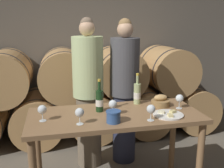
# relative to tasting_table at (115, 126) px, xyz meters

# --- Properties ---
(stone_wall_back) EXTENTS (10.00, 0.12, 3.20)m
(stone_wall_back) POSITION_rel_tasting_table_xyz_m (0.00, 2.07, 0.84)
(stone_wall_back) COLOR #60594F
(stone_wall_back) RESTS_ON ground_plane
(barrel_stack) EXTENTS (3.90, 0.87, 1.34)m
(barrel_stack) POSITION_rel_tasting_table_xyz_m (0.00, 1.52, -0.13)
(barrel_stack) COLOR tan
(barrel_stack) RESTS_ON ground_plane
(tasting_table) EXTENTS (1.59, 0.69, 0.89)m
(tasting_table) POSITION_rel_tasting_table_xyz_m (0.00, 0.00, 0.00)
(tasting_table) COLOR olive
(tasting_table) RESTS_ON ground_plane
(person_left) EXTENTS (0.35, 0.35, 1.76)m
(person_left) POSITION_rel_tasting_table_xyz_m (-0.16, 0.70, 0.14)
(person_left) COLOR #756651
(person_left) RESTS_ON ground_plane
(person_right) EXTENTS (0.34, 0.34, 1.75)m
(person_right) POSITION_rel_tasting_table_xyz_m (0.28, 0.70, 0.13)
(person_right) COLOR #2D334C
(person_right) RESTS_ON ground_plane
(wine_bottle_red) EXTENTS (0.07, 0.07, 0.31)m
(wine_bottle_red) POSITION_rel_tasting_table_xyz_m (-0.13, 0.10, 0.23)
(wine_bottle_red) COLOR #193819
(wine_bottle_red) RESTS_ON tasting_table
(wine_bottle_white) EXTENTS (0.07, 0.07, 0.32)m
(wine_bottle_white) POSITION_rel_tasting_table_xyz_m (0.29, 0.24, 0.24)
(wine_bottle_white) COLOR #ADBC7F
(wine_bottle_white) RESTS_ON tasting_table
(blue_crock) EXTENTS (0.13, 0.13, 0.10)m
(blue_crock) POSITION_rel_tasting_table_xyz_m (-0.06, -0.21, 0.18)
(blue_crock) COLOR #335693
(blue_crock) RESTS_ON tasting_table
(bread_basket) EXTENTS (0.18, 0.18, 0.12)m
(bread_basket) POSITION_rel_tasting_table_xyz_m (0.50, 0.12, 0.17)
(bread_basket) COLOR olive
(bread_basket) RESTS_ON tasting_table
(cheese_plate) EXTENTS (0.28, 0.28, 0.04)m
(cheese_plate) POSITION_rel_tasting_table_xyz_m (0.46, -0.15, 0.14)
(cheese_plate) COLOR white
(cheese_plate) RESTS_ON tasting_table
(wine_glass_far_left) EXTENTS (0.08, 0.08, 0.14)m
(wine_glass_far_left) POSITION_rel_tasting_table_xyz_m (-0.65, -0.04, 0.23)
(wine_glass_far_left) COLOR white
(wine_glass_far_left) RESTS_ON tasting_table
(wine_glass_left) EXTENTS (0.08, 0.08, 0.14)m
(wine_glass_left) POSITION_rel_tasting_table_xyz_m (-0.35, -0.18, 0.23)
(wine_glass_left) COLOR white
(wine_glass_left) RESTS_ON tasting_table
(wine_glass_center) EXTENTS (0.08, 0.08, 0.14)m
(wine_glass_center) POSITION_rel_tasting_table_xyz_m (-0.03, -0.03, 0.23)
(wine_glass_center) COLOR white
(wine_glass_center) RESTS_ON tasting_table
(wine_glass_right) EXTENTS (0.08, 0.08, 0.14)m
(wine_glass_right) POSITION_rel_tasting_table_xyz_m (0.26, -0.23, 0.23)
(wine_glass_right) COLOR white
(wine_glass_right) RESTS_ON tasting_table
(wine_glass_far_right) EXTENTS (0.08, 0.08, 0.14)m
(wine_glass_far_right) POSITION_rel_tasting_table_xyz_m (0.65, 0.01, 0.23)
(wine_glass_far_right) COLOR white
(wine_glass_far_right) RESTS_ON tasting_table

